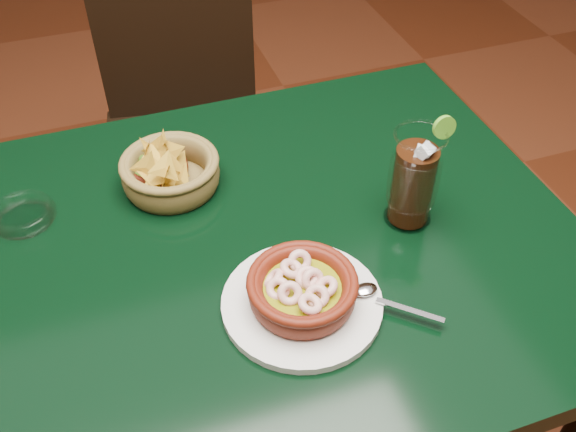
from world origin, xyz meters
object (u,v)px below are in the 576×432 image
object	(u,v)px
dining_table	(202,299)
chip_basket	(170,172)
dining_chair	(185,125)
cola_drink	(414,179)
shrimp_plate	(302,293)

from	to	relation	value
dining_table	chip_basket	distance (m)	0.22
dining_chair	chip_basket	size ratio (longest dim) A/B	4.56
dining_table	cola_drink	bearing A→B (deg)	-4.46
shrimp_plate	chip_basket	size ratio (longest dim) A/B	1.44
shrimp_plate	cola_drink	xyz separation A→B (m)	(0.22, 0.11, 0.05)
dining_table	chip_basket	size ratio (longest dim) A/B	6.08
dining_table	shrimp_plate	xyz separation A→B (m)	(0.12, -0.14, 0.13)
dining_table	dining_chair	distance (m)	0.73
shrimp_plate	cola_drink	distance (m)	0.25
dining_table	shrimp_plate	bearing A→B (deg)	-49.71
dining_chair	cola_drink	xyz separation A→B (m)	(0.23, -0.73, 0.34)
chip_basket	cola_drink	size ratio (longest dim) A/B	1.06
shrimp_plate	chip_basket	bearing A→B (deg)	110.68
chip_basket	cola_drink	world-z (taller)	cola_drink
shrimp_plate	dining_chair	bearing A→B (deg)	90.57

